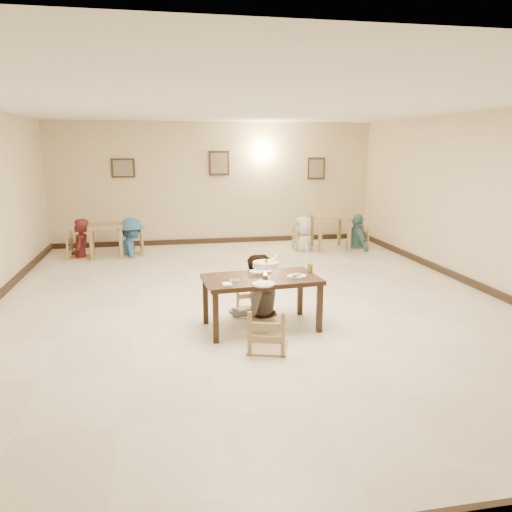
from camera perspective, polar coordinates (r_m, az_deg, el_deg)
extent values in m
plane|color=beige|center=(7.96, -0.58, -5.18)|extent=(10.00, 10.00, 0.00)
plane|color=white|center=(7.61, -0.63, 16.90)|extent=(10.00, 10.00, 0.00)
plane|color=beige|center=(12.57, -4.69, 8.25)|extent=(10.00, 0.00, 10.00)
plane|color=beige|center=(2.95, 17.00, -6.06)|extent=(10.00, 0.00, 10.00)
plane|color=beige|center=(9.23, 24.79, 5.65)|extent=(0.00, 10.00, 10.00)
cube|color=black|center=(12.73, -4.56, 1.76)|extent=(8.00, 0.06, 0.12)
cube|color=black|center=(9.46, 23.85, -3.03)|extent=(0.06, 10.00, 0.12)
cube|color=#322413|center=(12.46, -14.96, 9.69)|extent=(0.55, 0.03, 0.45)
cube|color=gray|center=(12.45, -14.96, 9.68)|extent=(0.45, 0.01, 0.37)
cube|color=#322413|center=(12.51, -4.25, 10.53)|extent=(0.50, 0.03, 0.60)
cube|color=gray|center=(12.50, -4.24, 10.53)|extent=(0.41, 0.01, 0.49)
cube|color=#322413|center=(13.05, 6.90, 9.90)|extent=(0.45, 0.03, 0.55)
cube|color=gray|center=(13.03, 6.92, 9.89)|extent=(0.37, 0.01, 0.45)
cube|color=#FFD88C|center=(12.68, 0.78, 11.95)|extent=(0.16, 0.05, 0.22)
cube|color=#321E11|center=(6.64, 0.60, -2.68)|extent=(1.57, 0.97, 0.06)
cube|color=#321E11|center=(6.25, -4.63, -7.09)|extent=(0.07, 0.07, 0.65)
cube|color=#321E11|center=(6.64, 7.28, -5.97)|extent=(0.07, 0.07, 0.65)
cube|color=#321E11|center=(6.93, -5.80, -5.14)|extent=(0.07, 0.07, 0.65)
cube|color=#321E11|center=(7.28, 5.05, -4.25)|extent=(0.07, 0.07, 0.65)
cube|color=tan|center=(7.36, -0.52, -3.36)|extent=(0.41, 0.41, 0.04)
cube|color=tan|center=(6.00, 1.37, -6.50)|extent=(0.47, 0.47, 0.05)
imported|color=gray|center=(7.18, -0.04, 0.17)|extent=(1.03, 0.92, 1.77)
torus|color=silver|center=(6.58, 1.08, -1.32)|extent=(0.26, 0.26, 0.01)
cylinder|color=silver|center=(6.60, 1.07, -2.32)|extent=(0.07, 0.07, 0.04)
cone|color=#FFA526|center=(6.59, 1.08, -1.90)|extent=(0.04, 0.04, 0.06)
cylinder|color=white|center=(6.57, 1.08, -1.00)|extent=(0.33, 0.33, 0.07)
cylinder|color=#C0862D|center=(6.56, 1.08, -0.72)|extent=(0.29, 0.29, 0.02)
sphere|color=#2D7223|center=(6.55, 1.19, -0.56)|extent=(0.05, 0.05, 0.05)
cylinder|color=silver|center=(6.64, 2.05, -0.29)|extent=(0.15, 0.09, 0.11)
cylinder|color=silver|center=(6.67, 1.83, -1.74)|extent=(0.01, 0.01, 0.15)
cylinder|color=silver|center=(6.63, 0.11, -1.82)|extent=(0.01, 0.01, 0.15)
cylinder|color=silver|center=(6.48, 1.29, -2.15)|extent=(0.01, 0.01, 0.15)
cylinder|color=white|center=(6.88, 0.47, -1.79)|extent=(0.31, 0.31, 0.02)
ellipsoid|color=white|center=(6.88, 0.47, -1.73)|extent=(0.20, 0.17, 0.07)
cylinder|color=white|center=(6.26, 0.85, -3.23)|extent=(0.28, 0.28, 0.02)
ellipsoid|color=white|center=(6.26, 0.85, -3.17)|extent=(0.18, 0.16, 0.06)
cylinder|color=white|center=(6.65, 4.65, -2.32)|extent=(0.26, 0.26, 0.02)
sphere|color=#2D7223|center=(6.57, 4.48, -2.29)|extent=(0.04, 0.04, 0.04)
cylinder|color=white|center=(6.44, -2.44, -2.81)|extent=(0.11, 0.11, 0.02)
cylinder|color=#A62F0D|center=(6.44, -2.44, -2.73)|extent=(0.09, 0.09, 0.01)
cube|color=white|center=(6.24, -3.33, -3.28)|extent=(0.12, 0.15, 0.03)
cube|color=silver|center=(6.31, -3.01, -3.13)|extent=(0.02, 0.15, 0.01)
cube|color=silver|center=(6.32, -2.77, -3.12)|extent=(0.02, 0.15, 0.01)
cylinder|color=white|center=(6.92, 6.21, -1.25)|extent=(0.07, 0.07, 0.15)
cylinder|color=gold|center=(6.92, 6.20, -1.37)|extent=(0.06, 0.06, 0.11)
cube|color=#A18056|center=(11.50, -16.84, 3.38)|extent=(0.80, 0.80, 0.06)
cube|color=#A18056|center=(11.26, -18.29, 1.20)|extent=(0.07, 0.07, 0.67)
cube|color=#A18056|center=(11.25, -15.16, 1.39)|extent=(0.07, 0.07, 0.67)
cube|color=#A18056|center=(11.87, -18.21, 1.76)|extent=(0.07, 0.07, 0.67)
cube|color=#A18056|center=(11.86, -15.24, 1.94)|extent=(0.07, 0.07, 0.67)
cube|color=#A18056|center=(11.99, 8.52, 4.55)|extent=(0.84, 0.84, 0.06)
cube|color=#A18056|center=(11.62, 7.34, 2.28)|extent=(0.07, 0.07, 0.76)
cube|color=#A18056|center=(11.84, 10.60, 2.36)|extent=(0.07, 0.07, 0.76)
cube|color=#A18056|center=(12.28, 6.40, 2.86)|extent=(0.07, 0.07, 0.76)
cube|color=#A18056|center=(12.49, 9.50, 2.92)|extent=(0.07, 0.07, 0.76)
cube|color=tan|center=(11.56, -19.49, 2.19)|extent=(0.50, 0.50, 0.05)
cube|color=tan|center=(11.55, -14.03, 2.33)|extent=(0.47, 0.47, 0.05)
cube|color=tan|center=(11.81, 5.45, 2.82)|extent=(0.46, 0.46, 0.05)
cube|color=tan|center=(12.23, 11.52, 2.93)|extent=(0.45, 0.45, 0.05)
imported|color=#4E1617|center=(11.51, -19.62, 4.03)|extent=(0.43, 0.64, 1.74)
imported|color=teal|center=(11.49, -14.13, 4.24)|extent=(0.92, 1.23, 1.69)
imported|color=silver|center=(11.76, 5.48, 4.51)|extent=(0.54, 0.80, 1.60)
imported|color=teal|center=(12.17, 11.60, 4.72)|extent=(0.51, 1.01, 1.66)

